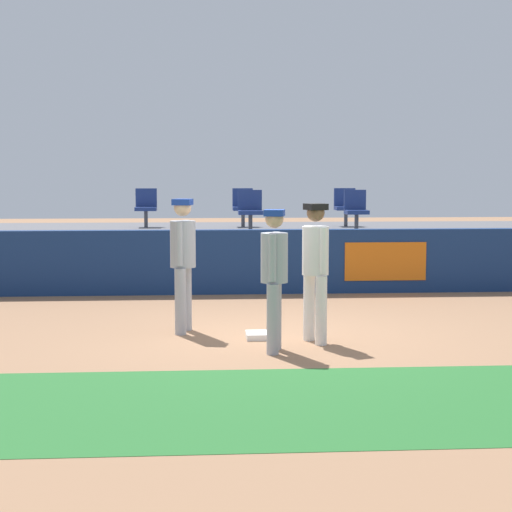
{
  "coord_description": "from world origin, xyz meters",
  "views": [
    {
      "loc": [
        -1.05,
        -10.88,
        2.18
      ],
      "look_at": [
        -0.23,
        1.01,
        1.0
      ],
      "focal_mm": 58.64,
      "sensor_mm": 36.0,
      "label": 1
    }
  ],
  "objects_px": {
    "player_fielder_home": "(315,263)",
    "seat_front_center": "(250,209)",
    "player_coach_visitor": "(274,270)",
    "seat_front_right": "(356,208)",
    "seat_back_right": "(345,205)",
    "seat_back_left": "(146,205)",
    "first_base": "(261,335)",
    "player_runner_visitor": "(183,255)",
    "seat_back_center": "(243,205)"
  },
  "relations": [
    {
      "from": "seat_back_left",
      "to": "seat_front_right",
      "type": "distance_m",
      "value": 4.64
    },
    {
      "from": "first_base",
      "to": "player_runner_visitor",
      "type": "relative_size",
      "value": 0.22
    },
    {
      "from": "seat_back_left",
      "to": "seat_back_center",
      "type": "xyz_separation_m",
      "value": [
        2.11,
        -0.0,
        -0.0
      ]
    },
    {
      "from": "first_base",
      "to": "seat_back_left",
      "type": "bearing_deg",
      "value": 104.82
    },
    {
      "from": "seat_back_center",
      "to": "seat_back_right",
      "type": "distance_m",
      "value": 2.27
    },
    {
      "from": "seat_back_right",
      "to": "player_coach_visitor",
      "type": "bearing_deg",
      "value": -105.78
    },
    {
      "from": "player_runner_visitor",
      "to": "player_coach_visitor",
      "type": "xyz_separation_m",
      "value": [
        1.13,
        -1.34,
        -0.05
      ]
    },
    {
      "from": "seat_back_center",
      "to": "player_runner_visitor",
      "type": "bearing_deg",
      "value": -99.78
    },
    {
      "from": "player_coach_visitor",
      "to": "player_runner_visitor",
      "type": "bearing_deg",
      "value": -127.88
    },
    {
      "from": "player_runner_visitor",
      "to": "seat_front_center",
      "type": "bearing_deg",
      "value": 179.16
    },
    {
      "from": "first_base",
      "to": "player_runner_visitor",
      "type": "bearing_deg",
      "value": 154.43
    },
    {
      "from": "seat_front_center",
      "to": "seat_front_right",
      "type": "distance_m",
      "value": 2.12
    },
    {
      "from": "player_fielder_home",
      "to": "seat_front_right",
      "type": "bearing_deg",
      "value": 143.76
    },
    {
      "from": "seat_front_right",
      "to": "seat_front_center",
      "type": "bearing_deg",
      "value": 179.99
    },
    {
      "from": "seat_back_right",
      "to": "first_base",
      "type": "bearing_deg",
      "value": -108.15
    },
    {
      "from": "seat_back_right",
      "to": "seat_front_right",
      "type": "bearing_deg",
      "value": -93.37
    },
    {
      "from": "player_runner_visitor",
      "to": "seat_front_right",
      "type": "relative_size",
      "value": 2.19
    },
    {
      "from": "player_fielder_home",
      "to": "player_coach_visitor",
      "type": "distance_m",
      "value": 0.79
    },
    {
      "from": "first_base",
      "to": "seat_back_left",
      "type": "relative_size",
      "value": 0.48
    },
    {
      "from": "player_runner_visitor",
      "to": "player_coach_visitor",
      "type": "distance_m",
      "value": 1.76
    },
    {
      "from": "seat_back_center",
      "to": "seat_front_center",
      "type": "distance_m",
      "value": 1.8
    },
    {
      "from": "player_runner_visitor",
      "to": "seat_front_right",
      "type": "distance_m",
      "value": 6.12
    },
    {
      "from": "player_runner_visitor",
      "to": "seat_front_center",
      "type": "height_order",
      "value": "seat_front_center"
    },
    {
      "from": "first_base",
      "to": "seat_front_center",
      "type": "bearing_deg",
      "value": 87.92
    },
    {
      "from": "first_base",
      "to": "seat_back_right",
      "type": "xyz_separation_m",
      "value": [
        2.43,
        7.4,
        1.45
      ]
    },
    {
      "from": "player_coach_visitor",
      "to": "first_base",
      "type": "bearing_deg",
      "value": -161.59
    },
    {
      "from": "player_fielder_home",
      "to": "seat_back_center",
      "type": "height_order",
      "value": "seat_back_center"
    },
    {
      "from": "player_fielder_home",
      "to": "seat_front_center",
      "type": "bearing_deg",
      "value": 163.86
    },
    {
      "from": "seat_back_left",
      "to": "seat_back_right",
      "type": "xyz_separation_m",
      "value": [
        4.38,
        0.0,
        0.0
      ]
    },
    {
      "from": "player_coach_visitor",
      "to": "seat_front_right",
      "type": "relative_size",
      "value": 2.08
    },
    {
      "from": "first_base",
      "to": "seat_front_center",
      "type": "height_order",
      "value": "seat_front_center"
    },
    {
      "from": "first_base",
      "to": "seat_front_center",
      "type": "relative_size",
      "value": 0.48
    },
    {
      "from": "player_fielder_home",
      "to": "seat_back_center",
      "type": "bearing_deg",
      "value": 163.17
    },
    {
      "from": "first_base",
      "to": "player_coach_visitor",
      "type": "distance_m",
      "value": 1.29
    },
    {
      "from": "seat_front_center",
      "to": "seat_front_right",
      "type": "xyz_separation_m",
      "value": [
        2.12,
        -0.0,
        -0.0
      ]
    },
    {
      "from": "first_base",
      "to": "player_coach_visitor",
      "type": "height_order",
      "value": "player_coach_visitor"
    },
    {
      "from": "seat_back_left",
      "to": "seat_front_center",
      "type": "bearing_deg",
      "value": -39.8
    },
    {
      "from": "player_runner_visitor",
      "to": "first_base",
      "type": "bearing_deg",
      "value": 77.24
    },
    {
      "from": "first_base",
      "to": "player_fielder_home",
      "type": "height_order",
      "value": "player_fielder_home"
    },
    {
      "from": "first_base",
      "to": "seat_back_left",
      "type": "distance_m",
      "value": 7.79
    },
    {
      "from": "seat_back_left",
      "to": "seat_front_right",
      "type": "relative_size",
      "value": 1.0
    },
    {
      "from": "player_fielder_home",
      "to": "player_runner_visitor",
      "type": "height_order",
      "value": "player_runner_visitor"
    },
    {
      "from": "player_fielder_home",
      "to": "seat_front_center",
      "type": "height_order",
      "value": "seat_front_center"
    },
    {
      "from": "seat_front_center",
      "to": "seat_front_right",
      "type": "bearing_deg",
      "value": -0.01
    },
    {
      "from": "seat_front_center",
      "to": "seat_front_right",
      "type": "relative_size",
      "value": 1.0
    },
    {
      "from": "first_base",
      "to": "seat_front_center",
      "type": "xyz_separation_m",
      "value": [
        0.2,
        5.6,
        1.45
      ]
    },
    {
      "from": "player_fielder_home",
      "to": "seat_back_left",
      "type": "distance_m",
      "value": 8.16
    },
    {
      "from": "seat_back_left",
      "to": "seat_front_center",
      "type": "height_order",
      "value": "same"
    },
    {
      "from": "seat_back_center",
      "to": "seat_back_right",
      "type": "relative_size",
      "value": 1.0
    },
    {
      "from": "first_base",
      "to": "seat_back_center",
      "type": "bearing_deg",
      "value": 88.81
    }
  ]
}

